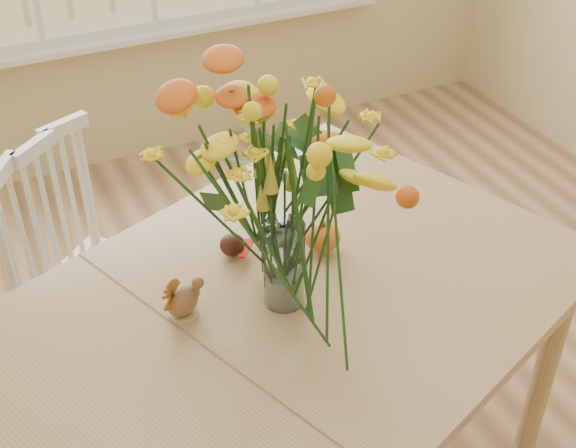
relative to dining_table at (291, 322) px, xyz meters
name	(u,v)px	position (x,y,z in m)	size (l,w,h in m)	color
dining_table	(291,322)	(0.00, 0.00, 0.00)	(1.85, 1.60, 0.83)	tan
windsor_chair	(83,268)	(-0.43, 0.71, -0.19)	(0.63, 0.63, 0.98)	white
flower_vase	(284,185)	(-0.02, -0.01, 0.45)	(0.50, 0.50, 0.60)	white
pumpkin	(322,238)	(0.16, 0.14, 0.13)	(0.10, 0.10, 0.08)	#E2531A
turkey_figurine	(183,301)	(-0.28, 0.05, 0.14)	(0.12, 0.12, 0.12)	#CCB78C
dark_gourd	(232,246)	(-0.07, 0.23, 0.12)	(0.13, 0.09, 0.06)	#38160F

